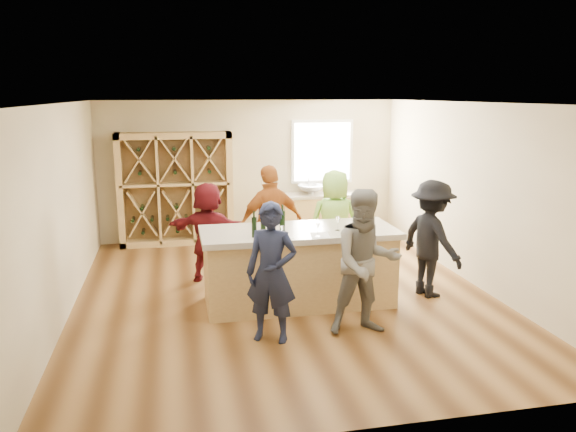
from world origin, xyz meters
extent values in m
cube|color=brown|center=(0.00, 0.00, -0.05)|extent=(6.00, 7.00, 0.10)
cube|color=white|center=(0.00, 0.00, 2.85)|extent=(6.00, 7.00, 0.10)
cube|color=#C9B791|center=(0.00, 3.55, 1.40)|extent=(6.00, 0.10, 2.80)
cube|color=#C9B791|center=(0.00, -3.55, 1.40)|extent=(6.00, 0.10, 2.80)
cube|color=#C9B791|center=(-3.05, 0.00, 1.40)|extent=(0.10, 7.00, 2.80)
cube|color=#C9B791|center=(3.05, 0.00, 1.40)|extent=(0.10, 7.00, 2.80)
cube|color=white|center=(1.50, 3.47, 1.75)|extent=(1.30, 0.06, 1.30)
cube|color=white|center=(1.50, 3.44, 1.75)|extent=(1.18, 0.01, 1.18)
cube|color=tan|center=(-1.50, 3.27, 1.10)|extent=(2.20, 0.45, 2.20)
cube|color=tan|center=(1.40, 3.20, 0.43)|extent=(1.60, 0.58, 0.86)
cube|color=#B2A692|center=(1.40, 3.20, 0.89)|extent=(1.70, 0.62, 0.06)
imported|color=silver|center=(1.20, 3.20, 1.01)|extent=(0.54, 0.54, 0.19)
cylinder|color=silver|center=(1.20, 3.38, 1.07)|extent=(0.02, 0.02, 0.30)
cube|color=tan|center=(0.14, -0.37, 0.50)|extent=(2.60, 1.00, 1.00)
cube|color=#B2A692|center=(0.14, -0.37, 1.04)|extent=(2.72, 1.12, 0.08)
cylinder|color=black|center=(-0.53, -0.67, 1.21)|extent=(0.07, 0.07, 0.27)
cylinder|color=black|center=(-0.38, -0.47, 1.23)|extent=(0.10, 0.10, 0.29)
cylinder|color=black|center=(-0.29, -0.56, 1.23)|extent=(0.10, 0.10, 0.29)
cylinder|color=black|center=(-0.13, -0.51, 1.23)|extent=(0.08, 0.08, 0.31)
cone|color=white|center=(-0.20, -0.87, 1.17)|extent=(0.08, 0.08, 0.17)
cone|color=white|center=(0.29, -0.81, 1.18)|extent=(0.10, 0.10, 0.20)
cone|color=white|center=(0.80, -0.78, 1.17)|extent=(0.07, 0.07, 0.18)
cone|color=white|center=(0.65, -0.54, 1.18)|extent=(0.10, 0.10, 0.20)
cone|color=white|center=(1.10, -0.64, 1.16)|extent=(0.08, 0.08, 0.17)
cube|color=white|center=(-0.19, -0.73, 1.08)|extent=(0.32, 0.37, 0.00)
cube|color=white|center=(0.34, -0.75, 1.08)|extent=(0.29, 0.37, 0.00)
cube|color=white|center=(0.95, -0.77, 1.08)|extent=(0.28, 0.33, 0.00)
imported|color=#191E38|center=(-0.45, -1.49, 0.85)|extent=(0.75, 0.67, 1.70)
imported|color=slate|center=(0.72, -1.51, 0.91)|extent=(0.89, 0.49, 1.82)
imported|color=black|center=(2.10, -0.44, 0.86)|extent=(0.82, 1.21, 1.72)
imported|color=#994C19|center=(-0.07, 0.69, 0.93)|extent=(1.20, 0.83, 1.85)
imported|color=#8CC64C|center=(0.98, 0.74, 0.87)|extent=(0.87, 0.58, 1.74)
imported|color=#590F14|center=(-1.03, 0.88, 0.80)|extent=(1.56, 1.14, 1.59)
camera|label=1|loc=(-1.56, -7.75, 2.93)|focal=35.00mm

